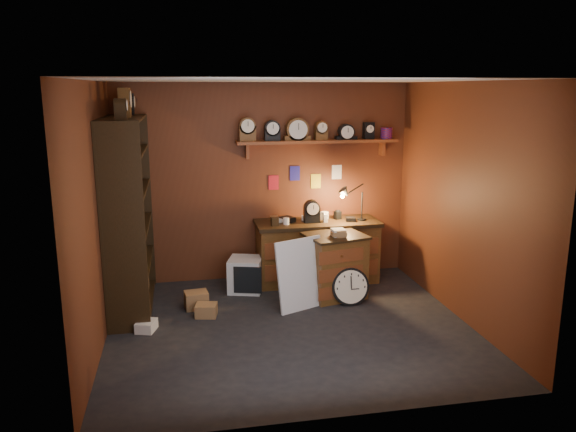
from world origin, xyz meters
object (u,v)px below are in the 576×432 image
(shelving_unit, at_px, (126,207))
(workbench, at_px, (317,248))
(big_round_clock, at_px, (350,287))
(low_cabinet, at_px, (335,263))

(shelving_unit, distance_m, workbench, 2.63)
(shelving_unit, height_order, workbench, shelving_unit)
(shelving_unit, bearing_deg, big_round_clock, -9.44)
(big_round_clock, bearing_deg, workbench, 101.54)
(shelving_unit, distance_m, low_cabinet, 2.67)
(shelving_unit, height_order, low_cabinet, shelving_unit)
(workbench, distance_m, big_round_clock, 0.99)
(workbench, bearing_deg, shelving_unit, -168.65)
(shelving_unit, relative_size, big_round_clock, 5.46)
(low_cabinet, bearing_deg, big_round_clock, -83.12)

